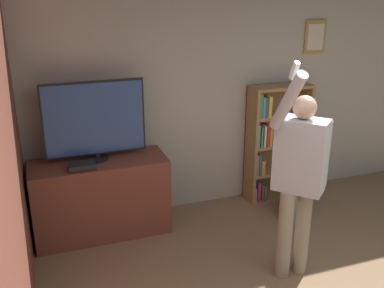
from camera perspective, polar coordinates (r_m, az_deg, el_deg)
The scene contains 8 objects.
wall_back at distance 5.16m, azimuth 4.41°, elevation 6.87°, with size 6.50×0.09×2.70m.
wall_side_brick at distance 3.42m, azimuth -22.29°, elevation -1.61°, with size 0.06×4.31×2.70m.
tv_ledge at distance 4.78m, azimuth -11.47°, elevation -6.67°, with size 1.37×0.52×0.81m.
television at distance 4.52m, azimuth -12.27°, elevation 2.95°, with size 1.00×0.22×0.81m.
game_console at distance 4.46m, azimuth -13.78°, elevation -2.72°, with size 0.26×0.17×0.06m.
bookshelf at distance 5.42m, azimuth 10.14°, elevation 0.17°, with size 0.73×0.28×1.40m.
person at distance 3.88m, azimuth 13.47°, elevation -3.53°, with size 0.56×0.55×1.98m.
waste_bin at distance 5.18m, azimuth 12.90°, elevation -7.02°, with size 0.33×0.33×0.42m.
Camera 1 is at (-2.05, -1.84, 2.53)m, focal length 42.00 mm.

